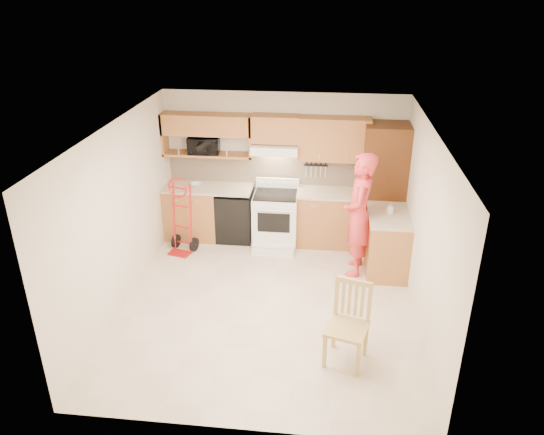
% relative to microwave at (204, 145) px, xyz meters
% --- Properties ---
extents(floor, '(4.00, 4.50, 0.02)m').
position_rel_microwave_xyz_m(floor, '(1.32, -2.08, -1.64)').
color(floor, beige).
rests_on(floor, ground).
extents(ceiling, '(4.00, 4.50, 0.02)m').
position_rel_microwave_xyz_m(ceiling, '(1.32, -2.08, 0.88)').
color(ceiling, white).
rests_on(ceiling, ground).
extents(wall_back, '(4.00, 0.02, 2.50)m').
position_rel_microwave_xyz_m(wall_back, '(1.32, 0.17, -0.38)').
color(wall_back, beige).
rests_on(wall_back, ground).
extents(wall_front, '(4.00, 0.02, 2.50)m').
position_rel_microwave_xyz_m(wall_front, '(1.32, -4.34, -0.38)').
color(wall_front, beige).
rests_on(wall_front, ground).
extents(wall_left, '(0.02, 4.50, 2.50)m').
position_rel_microwave_xyz_m(wall_left, '(-0.69, -2.08, -0.38)').
color(wall_left, beige).
rests_on(wall_left, ground).
extents(wall_right, '(0.02, 4.50, 2.50)m').
position_rel_microwave_xyz_m(wall_right, '(3.33, -2.08, -0.38)').
color(wall_right, beige).
rests_on(wall_right, ground).
extents(backsplash, '(3.92, 0.03, 0.55)m').
position_rel_microwave_xyz_m(backsplash, '(1.32, 0.15, -0.43)').
color(backsplash, beige).
rests_on(backsplash, wall_back).
extents(lower_cab_left, '(0.90, 0.60, 0.90)m').
position_rel_microwave_xyz_m(lower_cab_left, '(-0.23, -0.14, -1.18)').
color(lower_cab_left, '#AA683D').
rests_on(lower_cab_left, ground).
extents(dishwasher, '(0.60, 0.60, 0.85)m').
position_rel_microwave_xyz_m(dishwasher, '(0.52, -0.14, -1.21)').
color(dishwasher, black).
rests_on(dishwasher, ground).
extents(lower_cab_right, '(1.14, 0.60, 0.90)m').
position_rel_microwave_xyz_m(lower_cab_right, '(2.15, -0.14, -1.18)').
color(lower_cab_right, '#AA683D').
rests_on(lower_cab_right, ground).
extents(countertop_left, '(1.50, 0.63, 0.04)m').
position_rel_microwave_xyz_m(countertop_left, '(0.07, -0.13, -0.71)').
color(countertop_left, '#C1B291').
rests_on(countertop_left, lower_cab_left).
extents(countertop_right, '(1.14, 0.63, 0.04)m').
position_rel_microwave_xyz_m(countertop_right, '(2.15, -0.13, -0.71)').
color(countertop_right, '#C1B291').
rests_on(countertop_right, lower_cab_right).
extents(cab_return_right, '(0.60, 1.00, 0.90)m').
position_rel_microwave_xyz_m(cab_return_right, '(3.02, -0.94, -1.18)').
color(cab_return_right, '#AA683D').
rests_on(cab_return_right, ground).
extents(countertop_return, '(0.63, 1.00, 0.04)m').
position_rel_microwave_xyz_m(countertop_return, '(3.02, -0.94, -0.71)').
color(countertop_return, '#C1B291').
rests_on(countertop_return, cab_return_right).
extents(pantry_tall, '(0.70, 0.60, 2.10)m').
position_rel_microwave_xyz_m(pantry_tall, '(2.97, -0.14, -0.58)').
color(pantry_tall, '#592C10').
rests_on(pantry_tall, ground).
extents(upper_cab_left, '(1.50, 0.33, 0.34)m').
position_rel_microwave_xyz_m(upper_cab_left, '(0.07, 0.00, 0.35)').
color(upper_cab_left, '#AA683D').
rests_on(upper_cab_left, wall_back).
extents(upper_shelf_mw, '(1.50, 0.33, 0.04)m').
position_rel_microwave_xyz_m(upper_shelf_mw, '(0.07, 0.00, -0.16)').
color(upper_shelf_mw, '#AA683D').
rests_on(upper_shelf_mw, wall_back).
extents(upper_cab_center, '(0.76, 0.33, 0.44)m').
position_rel_microwave_xyz_m(upper_cab_center, '(1.20, 0.00, 0.31)').
color(upper_cab_center, '#AA683D').
rests_on(upper_cab_center, wall_back).
extents(upper_cab_right, '(1.14, 0.33, 0.70)m').
position_rel_microwave_xyz_m(upper_cab_right, '(2.15, 0.00, 0.17)').
color(upper_cab_right, '#AA683D').
rests_on(upper_cab_right, wall_back).
extents(range_hood, '(0.76, 0.46, 0.14)m').
position_rel_microwave_xyz_m(range_hood, '(1.20, -0.06, -0.00)').
color(range_hood, white).
rests_on(range_hood, wall_back).
extents(knife_strip, '(0.40, 0.05, 0.29)m').
position_rel_microwave_xyz_m(knife_strip, '(1.87, 0.12, -0.39)').
color(knife_strip, black).
rests_on(knife_strip, backsplash).
extents(microwave, '(0.54, 0.39, 0.28)m').
position_rel_microwave_xyz_m(microwave, '(0.00, 0.00, 0.00)').
color(microwave, black).
rests_on(microwave, upper_shelf_mw).
extents(range, '(0.73, 0.96, 1.08)m').
position_rel_microwave_xyz_m(range, '(1.23, -0.31, -1.09)').
color(range, white).
rests_on(range, ground).
extents(person, '(0.53, 0.74, 1.91)m').
position_rel_microwave_xyz_m(person, '(2.55, -1.04, -0.68)').
color(person, '#E4393C').
rests_on(person, ground).
extents(hand_truck, '(0.55, 0.53, 1.18)m').
position_rel_microwave_xyz_m(hand_truck, '(-0.28, -0.74, -1.04)').
color(hand_truck, red).
rests_on(hand_truck, ground).
extents(dining_chair, '(0.57, 0.60, 1.01)m').
position_rel_microwave_xyz_m(dining_chair, '(2.37, -3.17, -1.12)').
color(dining_chair, tan).
rests_on(dining_chair, ground).
extents(soap_bottle, '(0.09, 0.09, 0.17)m').
position_rel_microwave_xyz_m(soap_bottle, '(3.02, -0.89, -0.61)').
color(soap_bottle, white).
rests_on(soap_bottle, countertop_return).
extents(bowl, '(0.21, 0.21, 0.05)m').
position_rel_microwave_xyz_m(bowl, '(-0.13, -0.14, -0.67)').
color(bowl, white).
rests_on(bowl, countertop_left).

